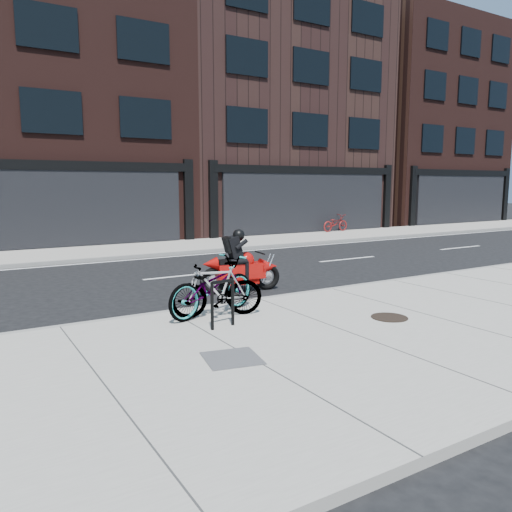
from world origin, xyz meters
TOP-DOWN VIEW (x-y plane):
  - ground at (0.00, 0.00)m, footprint 120.00×120.00m
  - sidewalk_near at (0.00, -5.00)m, footprint 60.00×6.00m
  - sidewalk_far at (0.00, 7.75)m, footprint 60.00×3.50m
  - building_center at (-2.00, 14.50)m, footprint 12.00×10.00m
  - building_mideast at (10.00, 14.50)m, footprint 12.00×10.00m
  - building_east at (22.00, 14.50)m, footprint 10.00×10.00m
  - bike_rack at (-1.64, -3.47)m, footprint 0.48×0.13m
  - bicycle_front at (-1.42, -2.60)m, footprint 2.14×1.25m
  - bicycle_rear at (-1.40, -2.80)m, footprint 1.75×0.89m
  - motorcycle at (0.39, -0.66)m, footprint 2.01×0.68m
  - bicycle_far at (11.37, 9.00)m, footprint 1.70×0.73m
  - manhole_cover at (1.23, -4.50)m, footprint 0.77×0.77m
  - utility_grate at (-2.25, -4.90)m, footprint 0.89×0.89m

SIDE VIEW (x-z plane):
  - ground at x=0.00m, z-range 0.00..0.00m
  - sidewalk_near at x=0.00m, z-range 0.00..0.13m
  - sidewalk_far at x=0.00m, z-range 0.00..0.13m
  - manhole_cover at x=1.23m, z-range 0.13..0.15m
  - utility_grate at x=-2.25m, z-range 0.13..0.15m
  - bicycle_far at x=11.37m, z-range 0.13..1.00m
  - bike_rack at x=-1.64m, z-range 0.20..1.02m
  - motorcycle at x=0.39m, z-range -0.14..1.36m
  - bicycle_rear at x=-1.40m, z-range 0.13..1.15m
  - bicycle_front at x=-1.42m, z-range 0.13..1.19m
  - building_mideast at x=10.00m, z-range 0.00..12.50m
  - building_east at x=22.00m, z-range 0.00..13.00m
  - building_center at x=-2.00m, z-range 0.00..14.50m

